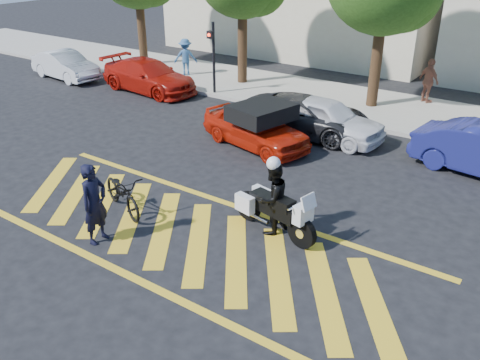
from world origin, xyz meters
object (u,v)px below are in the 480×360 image
Objects in this scene: parked_mid_left at (304,116)px; parked_mid_right at (325,118)px; bicycle at (123,193)px; police_motorcycle at (273,210)px; parked_far_left at (65,65)px; officer_moto at (272,198)px; parked_left at (149,76)px; red_convertible at (256,127)px; officer_bike at (95,204)px.

parked_mid_left is 1.15× the size of parked_mid_right.
police_motorcycle is at bearing -49.45° from bicycle.
parked_far_left is (-12.36, 7.89, 0.14)m from bicycle.
parked_mid_left reaches higher than police_motorcycle.
officer_moto reaches higher than bicycle.
officer_moto is at bearing -106.89° from parked_far_left.
officer_moto is at bearing -49.48° from bicycle.
parked_mid_right reaches higher than parked_far_left.
parked_left is at bearing 61.32° from bicycle.
parked_far_left is at bearing 93.67° from red_convertible.
police_motorcycle is 0.31m from officer_moto.
parked_mid_right is at bearing -152.65° from officer_moto.
police_motorcycle is 6.94m from parked_mid_left.
parked_mid_left is 0.80m from parked_mid_right.
parked_left is at bearing 158.53° from police_motorcycle.
red_convertible is (-0.23, 7.09, -0.28)m from officer_bike.
officer_moto is (3.71, 1.33, 0.38)m from bicycle.
police_motorcycle is 6.68m from parked_mid_right.
police_motorcycle is at bearing -164.98° from parked_mid_left.
police_motorcycle is 5.56m from red_convertible.
red_convertible is at bearing -106.38° from parked_left.
officer_moto is 0.37× the size of parked_mid_left.
red_convertible is 8.19m from parked_left.
red_convertible is (-3.38, 4.41, 0.09)m from police_motorcycle.
police_motorcycle is 0.61× the size of red_convertible.
red_convertible is at bearing -94.25° from parked_far_left.
red_convertible is 0.83× the size of parked_left.
parked_far_left is (-16.09, 6.55, 0.07)m from police_motorcycle.
officer_moto is 6.68m from parked_mid_right.
police_motorcycle is (3.15, 2.67, -0.38)m from officer_bike.
police_motorcycle is 0.61× the size of parked_far_left.
red_convertible is 2.56m from parked_mid_right.
red_convertible is (0.34, 5.75, 0.17)m from bicycle.
red_convertible reaches higher than bicycle.
parked_far_left is at bearing -100.41° from officer_moto.
bicycle is at bearing 18.26° from officer_bike.
officer_moto reaches higher than parked_left.
parked_left is at bearing 87.98° from parked_mid_right.
bicycle is at bearing -135.53° from parked_left.
parked_far_left is at bearing 92.62° from parked_mid_right.
red_convertible reaches higher than police_motorcycle.
bicycle is 0.49× the size of red_convertible.
parked_mid_left is at bearing 12.65° from bicycle.
parked_left is (5.02, 0.71, 0.04)m from parked_far_left.
officer_moto reaches higher than parked_mid_left.
officer_moto is at bearing -143.15° from police_motorcycle.
parked_mid_right is (-1.79, 6.44, -0.18)m from officer_moto.
parked_mid_left reaches higher than bicycle.
parked_mid_left is (13.48, -0.12, 0.01)m from parked_far_left.
officer_moto is at bearing -129.47° from red_convertible.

